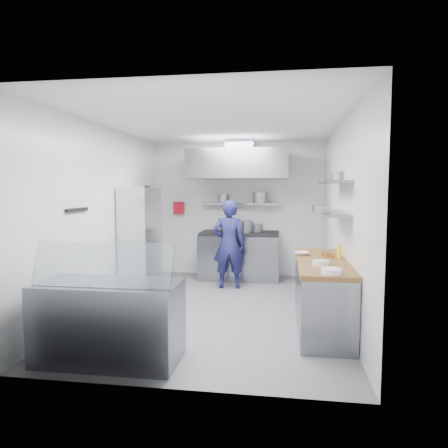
% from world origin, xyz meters
% --- Properties ---
extents(floor, '(5.00, 5.00, 0.00)m').
position_xyz_m(floor, '(0.00, 0.00, 0.00)').
color(floor, '#545457').
rests_on(floor, ground).
extents(ceiling, '(5.00, 5.00, 0.00)m').
position_xyz_m(ceiling, '(0.00, 0.00, 2.80)').
color(ceiling, silver).
rests_on(ceiling, wall_back).
extents(wall_back, '(3.60, 2.80, 0.02)m').
position_xyz_m(wall_back, '(0.00, 2.50, 1.40)').
color(wall_back, white).
rests_on(wall_back, floor).
extents(wall_front, '(3.60, 2.80, 0.02)m').
position_xyz_m(wall_front, '(0.00, -2.50, 1.40)').
color(wall_front, white).
rests_on(wall_front, floor).
extents(wall_left, '(2.80, 5.00, 0.02)m').
position_xyz_m(wall_left, '(-1.80, 0.00, 1.40)').
color(wall_left, white).
rests_on(wall_left, floor).
extents(wall_right, '(2.80, 5.00, 0.02)m').
position_xyz_m(wall_right, '(1.80, 0.00, 1.40)').
color(wall_right, white).
rests_on(wall_right, floor).
extents(gas_range, '(1.60, 0.80, 0.90)m').
position_xyz_m(gas_range, '(0.10, 2.10, 0.45)').
color(gas_range, gray).
rests_on(gas_range, floor).
extents(cooktop, '(1.57, 0.78, 0.06)m').
position_xyz_m(cooktop, '(0.10, 2.10, 0.93)').
color(cooktop, black).
rests_on(cooktop, gas_range).
extents(stock_pot_left, '(0.26, 0.26, 0.20)m').
position_xyz_m(stock_pot_left, '(-0.20, 2.36, 1.06)').
color(stock_pot_left, slate).
rests_on(stock_pot_left, cooktop).
extents(stock_pot_mid, '(0.31, 0.31, 0.24)m').
position_xyz_m(stock_pot_mid, '(0.22, 1.97, 1.08)').
color(stock_pot_mid, slate).
rests_on(stock_pot_mid, cooktop).
extents(stock_pot_right, '(0.27, 0.27, 0.16)m').
position_xyz_m(stock_pot_right, '(0.43, 2.14, 1.04)').
color(stock_pot_right, slate).
rests_on(stock_pot_right, cooktop).
extents(over_range_shelf, '(1.60, 0.30, 0.04)m').
position_xyz_m(over_range_shelf, '(0.10, 2.34, 1.52)').
color(over_range_shelf, gray).
rests_on(over_range_shelf, wall_back).
extents(shelf_pot_a, '(0.23, 0.23, 0.18)m').
position_xyz_m(shelf_pot_a, '(-0.26, 2.25, 1.63)').
color(shelf_pot_a, slate).
rests_on(shelf_pot_a, over_range_shelf).
extents(shelf_pot_b, '(0.30, 0.30, 0.22)m').
position_xyz_m(shelf_pot_b, '(0.51, 2.13, 1.65)').
color(shelf_pot_b, slate).
rests_on(shelf_pot_b, over_range_shelf).
extents(extractor_hood, '(1.90, 1.15, 0.55)m').
position_xyz_m(extractor_hood, '(0.10, 1.93, 2.30)').
color(extractor_hood, gray).
rests_on(extractor_hood, wall_back).
extents(hood_duct, '(0.55, 0.55, 0.24)m').
position_xyz_m(hood_duct, '(0.10, 2.15, 2.68)').
color(hood_duct, slate).
rests_on(hood_duct, extractor_hood).
extents(red_firebox, '(0.22, 0.10, 0.26)m').
position_xyz_m(red_firebox, '(-1.25, 2.44, 1.42)').
color(red_firebox, '#B80E22').
rests_on(red_firebox, wall_back).
extents(chef, '(0.63, 0.45, 1.63)m').
position_xyz_m(chef, '(-0.01, 1.31, 0.81)').
color(chef, '#191A4D').
rests_on(chef, floor).
extents(wire_rack, '(0.50, 0.90, 1.85)m').
position_xyz_m(wire_rack, '(-1.53, 0.82, 0.93)').
color(wire_rack, silver).
rests_on(wire_rack, floor).
extents(rack_bin_a, '(0.14, 0.18, 0.16)m').
position_xyz_m(rack_bin_a, '(-1.53, 0.90, 0.80)').
color(rack_bin_a, white).
rests_on(rack_bin_a, wire_rack).
extents(rack_bin_b, '(0.14, 0.18, 0.16)m').
position_xyz_m(rack_bin_b, '(-1.53, 1.38, 1.30)').
color(rack_bin_b, yellow).
rests_on(rack_bin_b, wire_rack).
extents(rack_jar, '(0.11, 0.11, 0.18)m').
position_xyz_m(rack_jar, '(-1.48, 1.10, 1.80)').
color(rack_jar, black).
rests_on(rack_jar, wire_rack).
extents(knife_strip, '(0.04, 0.55, 0.05)m').
position_xyz_m(knife_strip, '(-1.78, -0.90, 1.55)').
color(knife_strip, black).
rests_on(knife_strip, wall_left).
extents(prep_counter_base, '(0.62, 2.00, 0.84)m').
position_xyz_m(prep_counter_base, '(1.48, -0.60, 0.42)').
color(prep_counter_base, gray).
rests_on(prep_counter_base, floor).
extents(prep_counter_top, '(0.65, 2.04, 0.06)m').
position_xyz_m(prep_counter_top, '(1.48, -0.60, 0.87)').
color(prep_counter_top, brown).
rests_on(prep_counter_top, prep_counter_base).
extents(plate_stack_a, '(0.22, 0.22, 0.06)m').
position_xyz_m(plate_stack_a, '(1.49, -1.45, 0.93)').
color(plate_stack_a, white).
rests_on(plate_stack_a, prep_counter_top).
extents(plate_stack_b, '(0.20, 0.20, 0.06)m').
position_xyz_m(plate_stack_b, '(1.43, -0.97, 0.93)').
color(plate_stack_b, white).
rests_on(plate_stack_b, prep_counter_top).
extents(copper_pan, '(0.16, 0.16, 0.06)m').
position_xyz_m(copper_pan, '(1.58, -0.31, 0.93)').
color(copper_pan, '#BD6635').
rests_on(copper_pan, prep_counter_top).
extents(squeeze_bottle, '(0.06, 0.06, 0.18)m').
position_xyz_m(squeeze_bottle, '(1.72, -0.40, 0.99)').
color(squeeze_bottle, yellow).
rests_on(squeeze_bottle, prep_counter_top).
extents(mixing_bowl, '(0.24, 0.24, 0.05)m').
position_xyz_m(mixing_bowl, '(1.23, -0.25, 0.92)').
color(mixing_bowl, white).
rests_on(mixing_bowl, prep_counter_top).
extents(wall_shelf_lower, '(0.30, 1.30, 0.04)m').
position_xyz_m(wall_shelf_lower, '(1.64, -0.30, 1.50)').
color(wall_shelf_lower, gray).
rests_on(wall_shelf_lower, wall_right).
extents(wall_shelf_upper, '(0.30, 1.30, 0.04)m').
position_xyz_m(wall_shelf_upper, '(1.64, -0.30, 1.92)').
color(wall_shelf_upper, gray).
rests_on(wall_shelf_upper, wall_right).
extents(shelf_pot_c, '(0.24, 0.24, 0.10)m').
position_xyz_m(shelf_pot_c, '(1.47, -0.48, 1.57)').
color(shelf_pot_c, slate).
rests_on(shelf_pot_c, wall_shelf_lower).
extents(shelf_pot_d, '(0.29, 0.29, 0.14)m').
position_xyz_m(shelf_pot_d, '(1.77, 0.02, 2.01)').
color(shelf_pot_d, slate).
rests_on(shelf_pot_d, wall_shelf_upper).
extents(display_case, '(1.50, 0.70, 0.85)m').
position_xyz_m(display_case, '(-0.85, -2.00, 0.42)').
color(display_case, gray).
rests_on(display_case, floor).
extents(display_glass, '(1.47, 0.19, 0.42)m').
position_xyz_m(display_glass, '(-0.85, -2.12, 1.07)').
color(display_glass, silver).
rests_on(display_glass, display_case).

